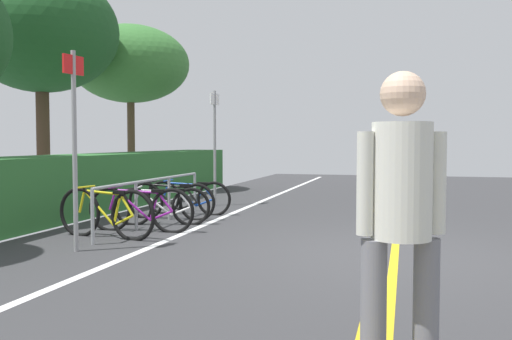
% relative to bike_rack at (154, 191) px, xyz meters
% --- Properties ---
extents(ground_plane, '(32.96, 10.47, 0.05)m').
position_rel_bike_rack_xyz_m(ground_plane, '(-1.54, -3.90, -0.59)').
color(ground_plane, '#353538').
extents(centre_line_yellow_inner, '(29.66, 0.10, 0.00)m').
position_rel_bike_rack_xyz_m(centre_line_yellow_inner, '(-1.54, -3.98, -0.57)').
color(centre_line_yellow_inner, gold).
rests_on(centre_line_yellow_inner, ground_plane).
extents(centre_line_yellow_outer, '(29.66, 0.10, 0.00)m').
position_rel_bike_rack_xyz_m(centre_line_yellow_outer, '(-1.54, -3.82, -0.57)').
color(centre_line_yellow_outer, gold).
rests_on(centre_line_yellow_outer, ground_plane).
extents(bike_lane_stripe_white, '(29.66, 0.12, 0.00)m').
position_rel_bike_rack_xyz_m(bike_lane_stripe_white, '(-1.54, -0.84, -0.57)').
color(bike_lane_stripe_white, white).
rests_on(bike_lane_stripe_white, ground_plane).
extents(bike_rack, '(3.84, 0.05, 0.78)m').
position_rel_bike_rack_xyz_m(bike_rack, '(0.00, 0.00, 0.00)').
color(bike_rack, '#9EA0A5').
rests_on(bike_rack, ground_plane).
extents(bicycle_0, '(0.46, 1.70, 0.77)m').
position_rel_bike_rack_xyz_m(bicycle_0, '(-1.36, 0.11, -0.21)').
color(bicycle_0, black).
rests_on(bicycle_0, ground_plane).
extents(bicycle_1, '(0.46, 1.76, 0.74)m').
position_rel_bike_rack_xyz_m(bicycle_1, '(-0.70, -0.12, -0.22)').
color(bicycle_1, black).
rests_on(bicycle_1, ground_plane).
extents(bicycle_2, '(0.58, 1.58, 0.68)m').
position_rel_bike_rack_xyz_m(bicycle_2, '(0.02, -0.15, -0.25)').
color(bicycle_2, black).
rests_on(bicycle_2, ground_plane).
extents(bicycle_3, '(0.46, 1.68, 0.71)m').
position_rel_bike_rack_xyz_m(bicycle_3, '(0.70, -0.01, -0.24)').
color(bicycle_3, black).
rests_on(bicycle_3, ground_plane).
extents(bicycle_4, '(0.46, 1.69, 0.70)m').
position_rel_bike_rack_xyz_m(bicycle_4, '(1.39, -0.07, -0.24)').
color(bicycle_4, black).
rests_on(bicycle_4, ground_plane).
extents(pedestrian, '(0.32, 0.46, 1.78)m').
position_rel_bike_rack_xyz_m(pedestrian, '(-5.49, -4.08, 0.46)').
color(pedestrian, slate).
rests_on(pedestrian, ground_plane).
extents(sign_post_near, '(0.36, 0.08, 2.55)m').
position_rel_bike_rack_xyz_m(sign_post_near, '(-2.35, -0.04, 0.95)').
color(sign_post_near, gray).
rests_on(sign_post_near, ground_plane).
extents(sign_post_far, '(0.36, 0.10, 2.51)m').
position_rel_bike_rack_xyz_m(sign_post_far, '(2.93, -0.06, 0.93)').
color(sign_post_far, gray).
rests_on(sign_post_far, ground_plane).
extents(hedge_backdrop, '(12.79, 1.17, 1.15)m').
position_rel_bike_rack_xyz_m(hedge_backdrop, '(1.50, 2.01, 0.01)').
color(hedge_backdrop, '#2D6B30').
rests_on(hedge_backdrop, ground_plane).
extents(tree_far_right, '(3.56, 3.56, 5.40)m').
position_rel_bike_rack_xyz_m(tree_far_right, '(2.76, 4.15, 3.39)').
color(tree_far_right, '#473323').
rests_on(tree_far_right, ground_plane).
extents(tree_extra, '(3.30, 3.30, 4.65)m').
position_rel_bike_rack_xyz_m(tree_extra, '(5.67, 3.40, 2.99)').
color(tree_extra, brown).
rests_on(tree_extra, ground_plane).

